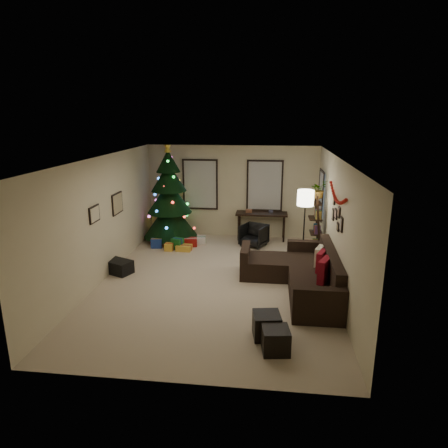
{
  "coord_description": "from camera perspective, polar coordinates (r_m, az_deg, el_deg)",
  "views": [
    {
      "loc": [
        1.13,
        -8.1,
        3.56
      ],
      "look_at": [
        0.1,
        0.6,
        1.15
      ],
      "focal_mm": 32.09,
      "sensor_mm": 36.0,
      "label": 1
    }
  ],
  "objects": [
    {
      "name": "floor",
      "position": [
        8.92,
        -1.1,
        -8.15
      ],
      "size": [
        7.0,
        7.0,
        0.0
      ],
      "primitive_type": "plane",
      "color": "#C5B195",
      "rests_on": "ground"
    },
    {
      "name": "ceiling",
      "position": [
        8.22,
        -1.2,
        9.38
      ],
      "size": [
        7.0,
        7.0,
        0.0
      ],
      "primitive_type": "plane",
      "rotation": [
        3.14,
        0.0,
        0.0
      ],
      "color": "white",
      "rests_on": "floor"
    },
    {
      "name": "wall_back",
      "position": [
        11.86,
        1.18,
        4.64
      ],
      "size": [
        5.0,
        0.0,
        5.0
      ],
      "primitive_type": "plane",
      "rotation": [
        1.57,
        0.0,
        0.0
      ],
      "color": "beige",
      "rests_on": "floor"
    },
    {
      "name": "wall_front",
      "position": [
        5.22,
        -6.51,
        -9.72
      ],
      "size": [
        5.0,
        0.0,
        5.0
      ],
      "primitive_type": "plane",
      "rotation": [
        -1.57,
        0.0,
        0.0
      ],
      "color": "beige",
      "rests_on": "floor"
    },
    {
      "name": "wall_left",
      "position": [
        9.15,
        -16.86,
        0.73
      ],
      "size": [
        0.0,
        7.0,
        7.0
      ],
      "primitive_type": "plane",
      "rotation": [
        1.57,
        0.0,
        1.57
      ],
      "color": "beige",
      "rests_on": "floor"
    },
    {
      "name": "wall_right",
      "position": [
        8.5,
        15.78,
        -0.27
      ],
      "size": [
        0.0,
        7.0,
        7.0
      ],
      "primitive_type": "plane",
      "rotation": [
        1.57,
        0.0,
        -1.57
      ],
      "color": "beige",
      "rests_on": "floor"
    },
    {
      "name": "window_back_left",
      "position": [
        11.92,
        -3.4,
        5.65
      ],
      "size": [
        1.05,
        0.06,
        1.5
      ],
      "color": "#728CB2",
      "rests_on": "wall_back"
    },
    {
      "name": "window_back_right",
      "position": [
        11.74,
        5.81,
        5.44
      ],
      "size": [
        1.05,
        0.06,
        1.5
      ],
      "color": "#728CB2",
      "rests_on": "wall_back"
    },
    {
      "name": "window_right_wall",
      "position": [
        10.93,
        13.71,
        4.07
      ],
      "size": [
        0.06,
        0.9,
        1.3
      ],
      "color": "#728CB2",
      "rests_on": "wall_right"
    },
    {
      "name": "christmas_tree",
      "position": [
        11.5,
        -7.77,
        3.3
      ],
      "size": [
        1.53,
        1.53,
        2.85
      ],
      "rotation": [
        0.0,
        0.0,
        0.16
      ],
      "color": "black",
      "rests_on": "floor"
    },
    {
      "name": "presents",
      "position": [
        11.18,
        -6.74,
        -2.67
      ],
      "size": [
        1.5,
        1.01,
        0.3
      ],
      "rotation": [
        0.0,
        0.0,
        -0.31
      ],
      "color": "silver",
      "rests_on": "floor"
    },
    {
      "name": "sofa",
      "position": [
        8.65,
        10.94,
        -7.11
      ],
      "size": [
        1.98,
        2.87,
        0.89
      ],
      "color": "black",
      "rests_on": "floor"
    },
    {
      "name": "pillow_red_a",
      "position": [
        7.99,
        14.12,
        -6.53
      ],
      "size": [
        0.33,
        0.51,
        0.5
      ],
      "primitive_type": "cube",
      "rotation": [
        0.0,
        0.0,
        -0.42
      ],
      "color": "maroon",
      "rests_on": "sofa"
    },
    {
      "name": "pillow_red_b",
      "position": [
        8.49,
        13.69,
        -5.18
      ],
      "size": [
        0.26,
        0.44,
        0.43
      ],
      "primitive_type": "cube",
      "rotation": [
        0.0,
        0.0,
        -0.38
      ],
      "color": "maroon",
      "rests_on": "sofa"
    },
    {
      "name": "pillow_cream",
      "position": [
        8.81,
        13.43,
        -4.47
      ],
      "size": [
        0.25,
        0.43,
        0.41
      ],
      "primitive_type": "cube",
      "rotation": [
        0.0,
        0.0,
        -0.36
      ],
      "color": "beige",
      "rests_on": "sofa"
    },
    {
      "name": "ottoman_near",
      "position": [
        6.81,
        6.09,
        -14.18
      ],
      "size": [
        0.5,
        0.5,
        0.41
      ],
      "primitive_type": "cube",
      "rotation": [
        0.0,
        0.0,
        0.15
      ],
      "color": "black",
      "rests_on": "floor"
    },
    {
      "name": "ottoman_far",
      "position": [
        6.47,
        7.36,
        -16.09
      ],
      "size": [
        0.47,
        0.47,
        0.39
      ],
      "primitive_type": "cube",
      "rotation": [
        0.0,
        0.0,
        0.14
      ],
      "color": "black",
      "rests_on": "floor"
    },
    {
      "name": "desk",
      "position": [
        11.67,
        5.37,
        1.16
      ],
      "size": [
        1.48,
        0.53,
        0.8
      ],
      "color": "black",
      "rests_on": "floor"
    },
    {
      "name": "desk_chair",
      "position": [
        11.16,
        4.27,
        -1.6
      ],
      "size": [
        0.78,
        0.76,
        0.62
      ],
      "primitive_type": "imported",
      "rotation": [
        0.0,
        0.0,
        -0.41
      ],
      "color": "black",
      "rests_on": "floor"
    },
    {
      "name": "bookshelf",
      "position": [
        10.2,
        13.09,
        -0.61
      ],
      "size": [
        0.3,
        0.5,
        1.69
      ],
      "color": "black",
      "rests_on": "floor"
    },
    {
      "name": "potted_plant",
      "position": [
        10.08,
        13.38,
        5.2
      ],
      "size": [
        0.68,
        0.68,
        0.57
      ],
      "primitive_type": "imported",
      "rotation": [
        0.0,
        0.0,
        0.77
      ],
      "color": "#4C4C4C",
      "rests_on": "bookshelf"
    },
    {
      "name": "floor_lamp",
      "position": [
        9.62,
        11.51,
        2.96
      ],
      "size": [
        0.39,
        0.39,
        1.84
      ],
      "rotation": [
        0.0,
        0.0,
        -0.05
      ],
      "color": "black",
      "rests_on": "floor"
    },
    {
      "name": "art_map",
      "position": [
        9.83,
        -14.96,
        2.85
      ],
      "size": [
        0.04,
        0.6,
        0.5
      ],
      "color": "black",
      "rests_on": "wall_left"
    },
    {
      "name": "art_abstract",
      "position": [
        8.7,
        -17.99,
        1.35
      ],
      "size": [
        0.04,
        0.45,
        0.35
      ],
      "color": "black",
      "rests_on": "wall_left"
    },
    {
      "name": "gallery",
      "position": [
        8.37,
        15.83,
        1.06
      ],
      "size": [
        0.03,
        1.25,
        0.54
      ],
      "color": "black",
      "rests_on": "wall_right"
    },
    {
      "name": "garland",
      "position": [
        8.29,
        15.83,
        3.97
      ],
      "size": [
        0.08,
        1.9,
        0.3
      ],
      "primitive_type": null,
      "color": "#A5140C",
      "rests_on": "wall_right"
    },
    {
      "name": "stocking_left",
      "position": [
        11.94,
        0.55,
        5.31
      ],
      "size": [
        0.2,
        0.05,
        0.36
      ],
      "color": "#990F0C",
      "rests_on": "wall_back"
    },
    {
      "name": "stocking_right",
      "position": [
        11.89,
        2.12,
        5.1
      ],
      "size": [
        0.2,
        0.05,
        0.36
      ],
      "color": "#990F0C",
      "rests_on": "wall_back"
    },
    {
      "name": "storage_bin",
      "position": [
        9.62,
        -14.77,
        -5.91
      ],
      "size": [
        0.72,
        0.61,
        0.3
      ],
      "primitive_type": "cube",
      "rotation": [
        0.0,
        0.0,
        -0.42
      ],
      "color": "black",
      "rests_on": "floor"
    }
  ]
}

